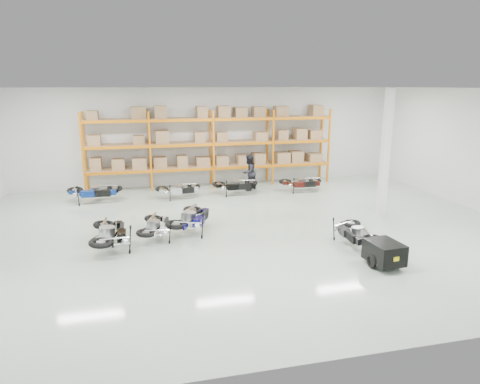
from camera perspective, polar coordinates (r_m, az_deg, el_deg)
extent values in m
plane|color=#A8BBAB|center=(14.05, 0.77, -5.01)|extent=(18.00, 18.00, 0.00)
plane|color=white|center=(13.28, 0.83, 13.66)|extent=(18.00, 18.00, 0.00)
plane|color=silver|center=(20.28, -4.04, 7.40)|extent=(18.00, 0.00, 18.00)
plane|color=silver|center=(7.11, 14.68, -5.67)|extent=(18.00, 0.00, 18.00)
cube|color=orange|center=(19.24, -20.25, 4.70)|extent=(0.08, 0.08, 3.50)
cube|color=orange|center=(20.13, -19.97, 5.10)|extent=(0.08, 0.08, 3.50)
cube|color=orange|center=(19.10, -11.87, 5.20)|extent=(0.08, 0.08, 3.50)
cube|color=orange|center=(19.99, -11.95, 5.59)|extent=(0.08, 0.08, 3.50)
cube|color=orange|center=(19.37, -3.53, 5.60)|extent=(0.08, 0.08, 3.50)
cube|color=orange|center=(20.25, -3.97, 5.96)|extent=(0.08, 0.08, 3.50)
cube|color=orange|center=(20.03, 4.43, 5.86)|extent=(0.08, 0.08, 3.50)
cube|color=orange|center=(20.88, 3.68, 6.21)|extent=(0.08, 0.08, 3.50)
cube|color=orange|center=(21.04, 11.75, 6.01)|extent=(0.08, 0.08, 3.50)
cube|color=orange|center=(21.85, 10.76, 6.34)|extent=(0.08, 0.08, 3.50)
cube|color=orange|center=(19.27, -15.91, 2.47)|extent=(2.70, 0.08, 0.12)
cube|color=orange|center=(20.15, -15.81, 2.97)|extent=(2.70, 0.08, 0.12)
cube|color=#98774E|center=(19.69, -15.87, 2.92)|extent=(2.68, 0.88, 0.02)
cube|color=#98774E|center=(19.65, -15.92, 3.58)|extent=(2.40, 0.70, 0.44)
cube|color=orange|center=(19.33, -7.59, 2.92)|extent=(2.70, 0.08, 0.12)
cube|color=orange|center=(20.21, -7.86, 3.40)|extent=(2.70, 0.08, 0.12)
cube|color=#98774E|center=(19.76, -7.73, 3.37)|extent=(2.68, 0.88, 0.02)
cube|color=#98774E|center=(19.71, -7.76, 4.02)|extent=(2.40, 0.70, 0.44)
cube|color=orange|center=(19.79, 0.51, 3.31)|extent=(2.70, 0.08, 0.12)
cube|color=orange|center=(20.65, -0.09, 3.76)|extent=(2.70, 0.08, 0.12)
cube|color=#98774E|center=(20.21, 0.20, 3.74)|extent=(2.68, 0.88, 0.02)
cube|color=#98774E|center=(20.17, 0.20, 4.38)|extent=(2.40, 0.70, 0.44)
cube|color=orange|center=(20.63, 8.10, 3.61)|extent=(2.70, 0.08, 0.12)
cube|color=orange|center=(21.45, 7.23, 4.04)|extent=(2.70, 0.08, 0.12)
cube|color=#98774E|center=(21.03, 7.66, 4.02)|extent=(2.68, 0.88, 0.02)
cube|color=#98774E|center=(20.99, 7.68, 4.63)|extent=(2.40, 0.70, 0.44)
cube|color=orange|center=(19.09, -16.13, 5.70)|extent=(2.70, 0.08, 0.12)
cube|color=orange|center=(19.98, -16.02, 6.06)|extent=(2.70, 0.08, 0.12)
cube|color=#98774E|center=(19.52, -16.09, 6.09)|extent=(2.68, 0.88, 0.02)
cube|color=#98774E|center=(19.49, -16.13, 6.76)|extent=(2.40, 0.70, 0.44)
cube|color=orange|center=(19.15, -7.70, 6.16)|extent=(2.70, 0.08, 0.12)
cube|color=orange|center=(20.04, -7.96, 6.49)|extent=(2.70, 0.08, 0.12)
cube|color=#98774E|center=(19.58, -7.84, 6.53)|extent=(2.68, 0.88, 0.02)
cube|color=#98774E|center=(19.56, -7.86, 7.20)|extent=(2.40, 0.70, 0.44)
cube|color=orange|center=(19.62, 0.51, 6.47)|extent=(2.70, 0.08, 0.12)
cube|color=orange|center=(20.48, -0.09, 6.79)|extent=(2.70, 0.08, 0.12)
cube|color=#98774E|center=(20.04, 0.21, 6.83)|extent=(2.68, 0.88, 0.02)
cube|color=#98774E|center=(20.01, 0.21, 7.48)|extent=(2.40, 0.70, 0.44)
cube|color=orange|center=(20.46, 8.20, 6.64)|extent=(2.70, 0.08, 0.12)
cube|color=orange|center=(21.29, 7.32, 6.96)|extent=(2.70, 0.08, 0.12)
cube|color=#98774E|center=(20.87, 7.76, 6.99)|extent=(2.68, 0.88, 0.02)
cube|color=#98774E|center=(20.84, 7.78, 7.62)|extent=(2.40, 0.70, 0.44)
cube|color=orange|center=(18.97, -16.36, 8.99)|extent=(2.70, 0.08, 0.12)
cube|color=orange|center=(19.86, -16.24, 9.20)|extent=(2.70, 0.08, 0.12)
cube|color=#98774E|center=(19.41, -16.31, 9.31)|extent=(2.68, 0.88, 0.02)
cube|color=#98774E|center=(19.40, -16.36, 9.98)|extent=(2.40, 0.70, 0.44)
cube|color=orange|center=(19.03, -7.81, 9.44)|extent=(2.70, 0.08, 0.12)
cube|color=orange|center=(19.92, -8.07, 9.63)|extent=(2.70, 0.08, 0.12)
cube|color=#98774E|center=(19.47, -7.95, 9.74)|extent=(2.68, 0.88, 0.02)
cube|color=#98774E|center=(19.46, -7.97, 10.42)|extent=(2.40, 0.70, 0.44)
cube|color=orange|center=(19.50, 0.52, 9.67)|extent=(2.70, 0.08, 0.12)
cube|color=orange|center=(20.37, -0.09, 9.86)|extent=(2.70, 0.08, 0.12)
cube|color=#98774E|center=(19.93, 0.21, 9.97)|extent=(2.68, 0.88, 0.02)
cube|color=#98774E|center=(19.92, 0.21, 10.63)|extent=(2.40, 0.70, 0.44)
cube|color=orange|center=(20.35, 8.31, 9.71)|extent=(2.70, 0.08, 0.12)
cube|color=orange|center=(21.19, 7.42, 9.91)|extent=(2.70, 0.08, 0.12)
cube|color=#98774E|center=(20.76, 7.86, 10.01)|extent=(2.68, 0.88, 0.02)
cube|color=#98774E|center=(20.75, 7.88, 10.64)|extent=(2.40, 0.70, 0.44)
cube|color=white|center=(15.99, 18.80, 4.89)|extent=(0.25, 0.25, 4.50)
cube|color=black|center=(11.77, 18.69, -7.61)|extent=(0.82, 1.00, 0.54)
cube|color=yellow|center=(11.40, 19.94, -8.43)|extent=(0.16, 0.03, 0.11)
torus|color=black|center=(11.66, 17.02, -8.74)|extent=(0.08, 0.38, 0.38)
torus|color=black|center=(12.04, 20.15, -8.26)|extent=(0.08, 0.38, 0.38)
cylinder|color=black|center=(12.26, 17.13, -6.36)|extent=(0.12, 0.89, 0.04)
imported|color=black|center=(19.11, 1.19, 2.63)|extent=(0.99, 0.97, 1.61)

